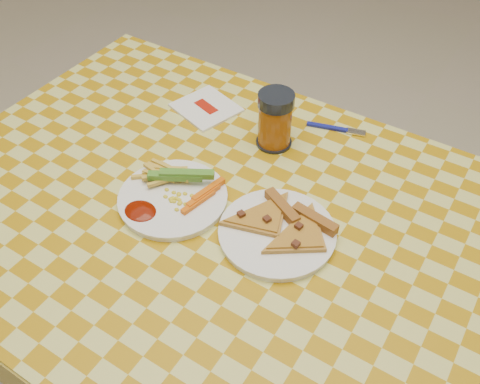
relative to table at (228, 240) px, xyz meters
The scene contains 8 objects.
table is the anchor object (origin of this frame).
plate_left 0.14m from the table, 167.87° to the right, with size 0.21×0.21×0.01m, color white.
plate_right 0.13m from the table, ahead, with size 0.22×0.22×0.01m, color white.
fries_veggies 0.16m from the table, behind, with size 0.20×0.18×0.04m.
pizza_slices 0.15m from the table, 11.10° to the left, with size 0.24×0.21×0.02m.
drink_glass 0.28m from the table, 98.12° to the left, with size 0.08×0.08×0.13m.
napkin 0.36m from the table, 131.61° to the left, with size 0.17×0.16×0.01m.
fork 0.37m from the table, 79.78° to the left, with size 0.13×0.05×0.01m.
Camera 1 is at (0.40, -0.58, 1.52)m, focal length 40.00 mm.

